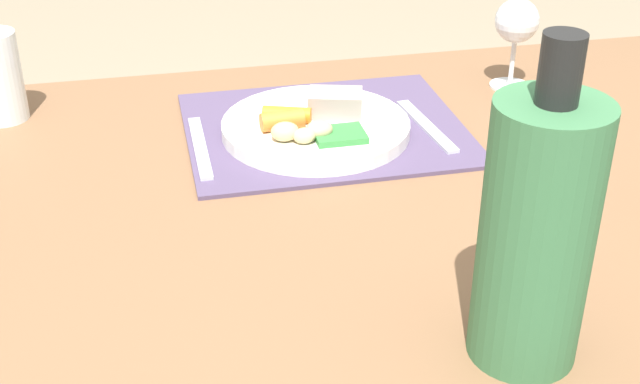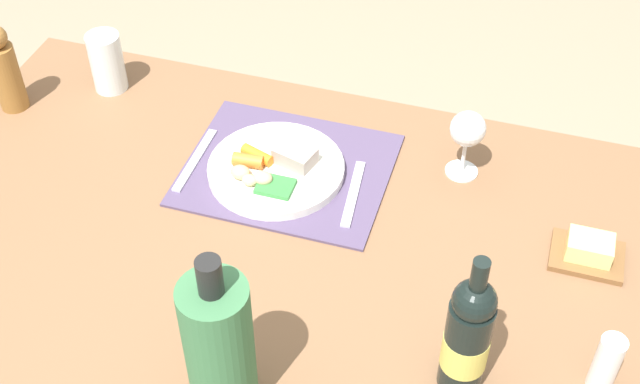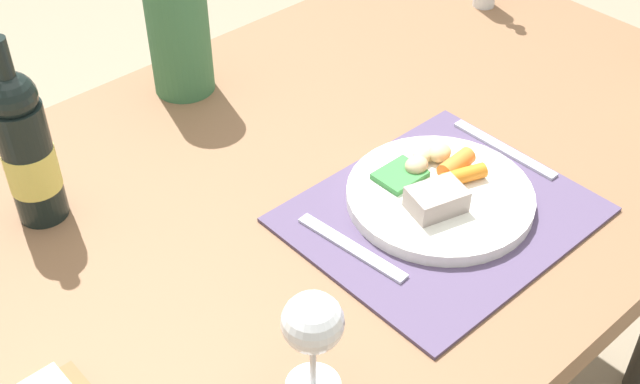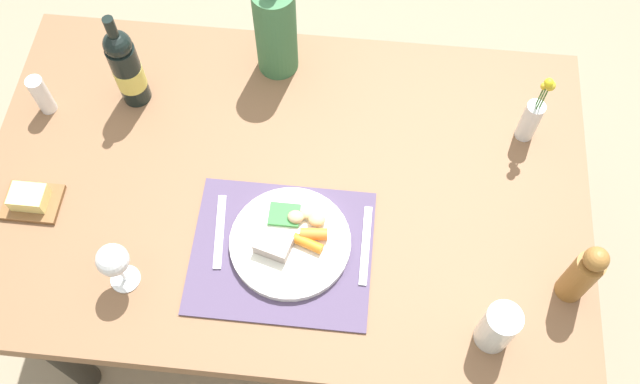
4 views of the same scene
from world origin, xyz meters
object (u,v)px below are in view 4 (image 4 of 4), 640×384
object	(u,v)px
cooler_bottle	(276,30)
salt_shaker	(41,95)
wine_glass	(113,261)
wine_bottle	(127,68)
water_tumbler	(497,329)
dining_table	(286,201)
butter_dish	(31,200)
dinner_plate	(291,241)
pepper_mill	(583,274)
knife	(366,245)
fork	(220,231)
flower_vase	(532,117)

from	to	relation	value
cooler_bottle	salt_shaker	bearing A→B (deg)	-160.63
wine_glass	wine_bottle	size ratio (longest dim) A/B	0.52
wine_bottle	water_tumbler	size ratio (longest dim) A/B	2.11
dining_table	cooler_bottle	size ratio (longest dim) A/B	4.49
butter_dish	water_tumbler	world-z (taller)	water_tumbler
butter_dish	cooler_bottle	world-z (taller)	cooler_bottle
salt_shaker	water_tumbler	distance (m)	1.19
dining_table	dinner_plate	world-z (taller)	dinner_plate
dinner_plate	water_tumbler	world-z (taller)	water_tumbler
wine_bottle	cooler_bottle	bearing A→B (deg)	21.77
butter_dish	cooler_bottle	distance (m)	0.70
dining_table	salt_shaker	distance (m)	0.65
salt_shaker	pepper_mill	bearing A→B (deg)	-15.65
knife	water_tumbler	bearing A→B (deg)	-33.10
dining_table	fork	world-z (taller)	fork
dining_table	cooler_bottle	world-z (taller)	cooler_bottle
butter_dish	water_tumbler	size ratio (longest dim) A/B	0.97
butter_dish	salt_shaker	size ratio (longest dim) A/B	1.15
wine_glass	dining_table	bearing A→B (deg)	40.82
salt_shaker	cooler_bottle	size ratio (longest dim) A/B	0.35
fork	water_tumbler	world-z (taller)	water_tumbler
dining_table	butter_dish	bearing A→B (deg)	-169.02
dining_table	flower_vase	distance (m)	0.62
fork	water_tumbler	xyz separation A→B (m)	(0.61, -0.18, 0.05)
wine_glass	water_tumbler	bearing A→B (deg)	-3.48
knife	salt_shaker	xyz separation A→B (m)	(-0.82, 0.30, 0.05)
wine_bottle	water_tumbler	xyz separation A→B (m)	(0.88, -0.53, -0.06)
salt_shaker	wine_bottle	bearing A→B (deg)	15.36
salt_shaker	wine_glass	bearing A→B (deg)	-55.30
cooler_bottle	pepper_mill	world-z (taller)	cooler_bottle
pepper_mill	fork	bearing A→B (deg)	175.75
dinner_plate	wine_glass	world-z (taller)	wine_glass
fork	knife	xyz separation A→B (m)	(0.33, -0.00, 0.00)
salt_shaker	wine_glass	world-z (taller)	wine_glass
dinner_plate	knife	world-z (taller)	dinner_plate
dinner_plate	wine_glass	bearing A→B (deg)	-161.21
dinner_plate	flower_vase	world-z (taller)	flower_vase
water_tumbler	fork	bearing A→B (deg)	163.53
salt_shaker	cooler_bottle	bearing A→B (deg)	19.37
dinner_plate	salt_shaker	distance (m)	0.72
knife	cooler_bottle	distance (m)	0.57
fork	knife	bearing A→B (deg)	-5.78
knife	fork	bearing A→B (deg)	179.64
fork	wine_bottle	distance (m)	0.46
cooler_bottle	water_tumbler	bearing A→B (deg)	-51.22
salt_shaker	flower_vase	world-z (taller)	flower_vase
fork	wine_bottle	size ratio (longest dim) A/B	0.64
wine_glass	butter_dish	bearing A→B (deg)	147.70
dinner_plate	fork	bearing A→B (deg)	175.74
wine_glass	water_tumbler	size ratio (longest dim) A/B	1.09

